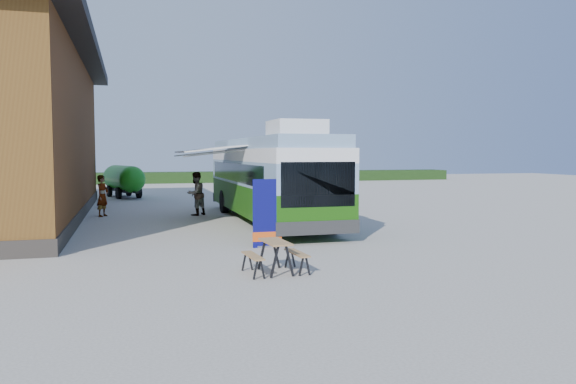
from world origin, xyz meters
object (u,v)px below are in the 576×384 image
object	(u,v)px
person_b	(196,194)
banner	(267,220)
bus	(269,176)
slurry_tanker	(124,179)
person_a	(102,196)
picnic_table	(275,249)

from	to	relation	value
person_b	banner	bearing A→B (deg)	58.12
bus	slurry_tanker	world-z (taller)	bus
person_a	person_b	xyz separation A→B (m)	(4.05, -0.69, 0.06)
person_a	slurry_tanker	xyz separation A→B (m)	(0.81, 10.99, 0.24)
slurry_tanker	banner	bearing A→B (deg)	-94.76
bus	slurry_tanker	size ratio (longest dim) A/B	2.41
banner	bus	bearing A→B (deg)	75.60
bus	person_a	bearing A→B (deg)	151.16
banner	person_a	world-z (taller)	banner
bus	picnic_table	size ratio (longest dim) A/B	9.07
picnic_table	person_a	xyz separation A→B (m)	(-4.44, 13.53, 0.35)
picnic_table	person_a	world-z (taller)	person_a
bus	person_b	bearing A→B (deg)	131.58
banner	slurry_tanker	size ratio (longest dim) A/B	0.39
slurry_tanker	person_a	bearing A→B (deg)	-110.58
picnic_table	person_a	size ratio (longest dim) A/B	0.76
banner	person_b	size ratio (longest dim) A/B	1.04
picnic_table	person_b	distance (m)	12.86
person_a	person_b	bearing A→B (deg)	-68.93
bus	person_a	distance (m)	7.71
picnic_table	person_b	size ratio (longest dim) A/B	0.72
person_b	slurry_tanker	distance (m)	12.12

